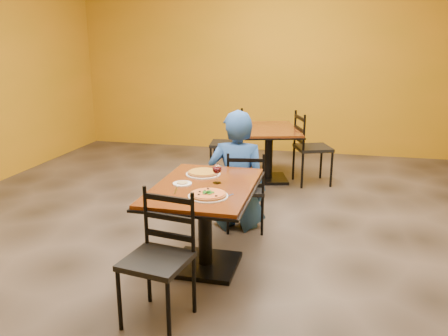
% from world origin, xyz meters
% --- Properties ---
extents(floor, '(7.00, 8.00, 0.01)m').
position_xyz_m(floor, '(0.00, 0.00, 0.00)').
color(floor, black).
rests_on(floor, ground).
extents(wall_back, '(7.00, 0.01, 3.00)m').
position_xyz_m(wall_back, '(0.00, 4.00, 1.50)').
color(wall_back, '#C07E15').
rests_on(wall_back, ground).
extents(table_main, '(0.83, 1.23, 0.75)m').
position_xyz_m(table_main, '(0.00, -0.50, 0.56)').
color(table_main, '#663510').
rests_on(table_main, floor).
extents(table_second, '(1.06, 1.31, 0.75)m').
position_xyz_m(table_second, '(0.18, 2.17, 0.55)').
color(table_second, '#663510').
rests_on(table_second, floor).
extents(chair_main_near, '(0.47, 0.47, 0.92)m').
position_xyz_m(chair_main_near, '(-0.11, -1.34, 0.46)').
color(chair_main_near, black).
rests_on(chair_main_near, floor).
extents(chair_main_far, '(0.44, 0.44, 0.85)m').
position_xyz_m(chair_main_far, '(0.18, 0.42, 0.42)').
color(chair_main_far, black).
rests_on(chair_main_far, floor).
extents(chair_second_left, '(0.49, 0.49, 0.98)m').
position_xyz_m(chair_second_left, '(-0.43, 2.17, 0.49)').
color(chair_second_left, black).
rests_on(chair_second_left, floor).
extents(chair_second_right, '(0.58, 0.58, 0.99)m').
position_xyz_m(chair_second_right, '(0.78, 2.17, 0.50)').
color(chair_second_right, black).
rests_on(chair_second_right, floor).
extents(diner, '(0.64, 0.44, 1.24)m').
position_xyz_m(diner, '(0.08, 0.47, 0.62)').
color(diner, navy).
rests_on(diner, floor).
extents(plate_main, '(0.31, 0.31, 0.01)m').
position_xyz_m(plate_main, '(0.11, -0.78, 0.76)').
color(plate_main, white).
rests_on(plate_main, table_main).
extents(pizza_main, '(0.28, 0.28, 0.02)m').
position_xyz_m(pizza_main, '(0.11, -0.78, 0.77)').
color(pizza_main, maroon).
rests_on(pizza_main, plate_main).
extents(plate_far, '(0.31, 0.31, 0.01)m').
position_xyz_m(plate_far, '(-0.09, -0.21, 0.76)').
color(plate_far, white).
rests_on(plate_far, table_main).
extents(pizza_far, '(0.28, 0.28, 0.02)m').
position_xyz_m(pizza_far, '(-0.09, -0.21, 0.77)').
color(pizza_far, gold).
rests_on(pizza_far, plate_far).
extents(side_plate, '(0.16, 0.16, 0.01)m').
position_xyz_m(side_plate, '(-0.19, -0.52, 0.76)').
color(side_plate, white).
rests_on(side_plate, table_main).
extents(dip, '(0.09, 0.09, 0.01)m').
position_xyz_m(dip, '(-0.19, -0.52, 0.76)').
color(dip, tan).
rests_on(dip, side_plate).
extents(wine_glass, '(0.08, 0.08, 0.18)m').
position_xyz_m(wine_glass, '(0.09, -0.42, 0.84)').
color(wine_glass, white).
rests_on(wine_glass, table_main).
extents(fork, '(0.06, 0.19, 0.00)m').
position_xyz_m(fork, '(-0.18, -0.69, 0.75)').
color(fork, silver).
rests_on(fork, table_main).
extents(knife, '(0.10, 0.20, 0.00)m').
position_xyz_m(knife, '(0.24, -0.77, 0.75)').
color(knife, silver).
rests_on(knife, table_main).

